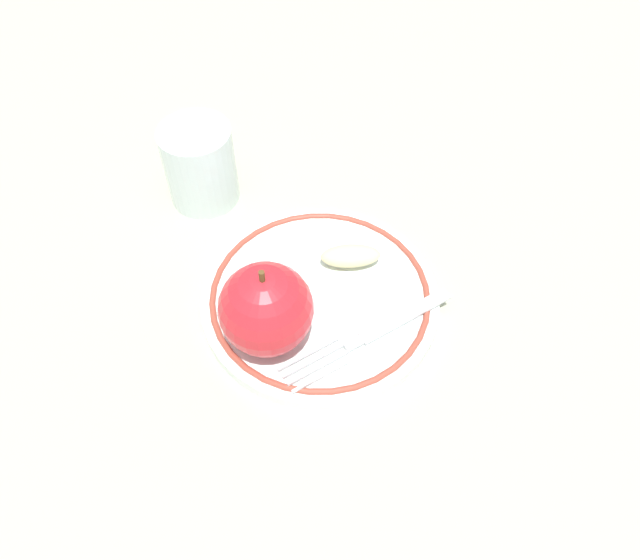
{
  "coord_description": "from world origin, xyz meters",
  "views": [
    {
      "loc": [
        0.25,
        -0.22,
        0.48
      ],
      "look_at": [
        -0.01,
        -0.01,
        0.04
      ],
      "focal_mm": 35.0,
      "sensor_mm": 36.0,
      "label": 1
    }
  ],
  "objects_px": {
    "apple_red_whole": "(266,309)",
    "drinking_glass": "(200,165)",
    "fork": "(375,332)",
    "apple_slice_front": "(351,256)",
    "plate": "(320,298)"
  },
  "relations": [
    {
      "from": "apple_red_whole",
      "to": "fork",
      "type": "bearing_deg",
      "value": 51.51
    },
    {
      "from": "apple_red_whole",
      "to": "drinking_glass",
      "type": "height_order",
      "value": "apple_red_whole"
    },
    {
      "from": "plate",
      "to": "drinking_glass",
      "type": "relative_size",
      "value": 2.54
    },
    {
      "from": "fork",
      "to": "drinking_glass",
      "type": "xyz_separation_m",
      "value": [
        -0.25,
        -0.01,
        0.03
      ]
    },
    {
      "from": "apple_red_whole",
      "to": "plate",
      "type": "bearing_deg",
      "value": 95.78
    },
    {
      "from": "apple_red_whole",
      "to": "drinking_glass",
      "type": "xyz_separation_m",
      "value": [
        -0.19,
        0.06,
        -0.01
      ]
    },
    {
      "from": "plate",
      "to": "fork",
      "type": "relative_size",
      "value": 1.28
    },
    {
      "from": "plate",
      "to": "drinking_glass",
      "type": "xyz_separation_m",
      "value": [
        -0.19,
        -0.0,
        0.04
      ]
    },
    {
      "from": "fork",
      "to": "apple_red_whole",
      "type": "bearing_deg",
      "value": -30.65
    },
    {
      "from": "apple_slice_front",
      "to": "drinking_glass",
      "type": "xyz_separation_m",
      "value": [
        -0.18,
        -0.05,
        0.02
      ]
    },
    {
      "from": "drinking_glass",
      "to": "apple_slice_front",
      "type": "bearing_deg",
      "value": 15.97
    },
    {
      "from": "fork",
      "to": "drinking_glass",
      "type": "bearing_deg",
      "value": -78.89
    },
    {
      "from": "apple_slice_front",
      "to": "drinking_glass",
      "type": "height_order",
      "value": "drinking_glass"
    },
    {
      "from": "plate",
      "to": "apple_slice_front",
      "type": "distance_m",
      "value": 0.05
    },
    {
      "from": "apple_slice_front",
      "to": "drinking_glass",
      "type": "distance_m",
      "value": 0.18
    }
  ]
}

